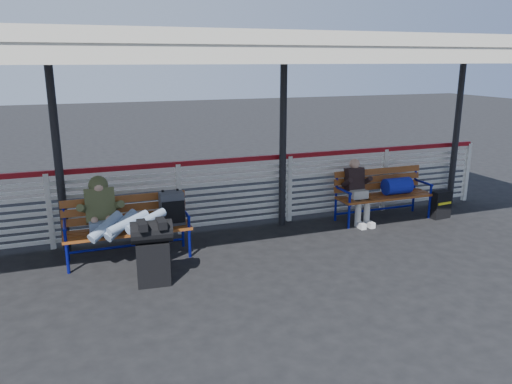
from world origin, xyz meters
name	(u,v)px	position (x,y,z in m)	size (l,w,h in m)	color
ground	(210,278)	(0.00, 0.00, 0.00)	(60.00, 60.00, 0.00)	black
fence	(179,196)	(0.00, 1.90, 0.66)	(12.08, 0.08, 1.24)	silver
canopy	(188,45)	(0.00, 0.87, 3.04)	(12.60, 3.60, 3.16)	silver
luggage_stack	(152,250)	(-0.73, 0.07, 0.48)	(0.55, 0.34, 0.87)	black
bench_left	(143,217)	(-0.70, 1.10, 0.61)	(1.80, 0.56, 0.96)	#97421D
bench_right	(388,188)	(3.76, 1.41, 0.58)	(1.80, 0.56, 0.92)	#97421D
traveler_man	(118,219)	(-1.08, 0.76, 0.72)	(0.94, 1.63, 0.77)	#8695B5
companion_person	(357,190)	(3.10, 1.39, 0.60)	(0.32, 0.66, 1.15)	beige
suitcase_side	(440,204)	(4.70, 1.09, 0.26)	(0.39, 0.26, 0.51)	black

